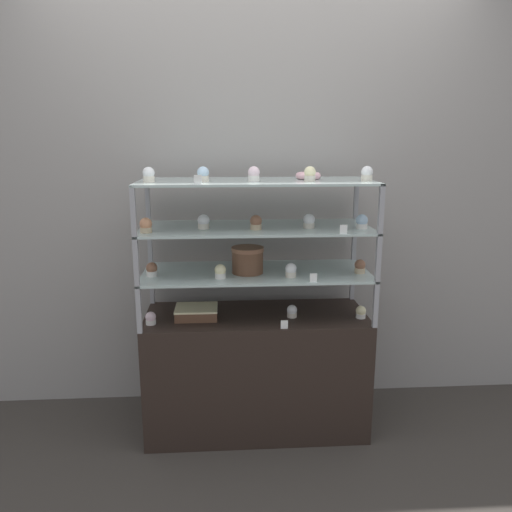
% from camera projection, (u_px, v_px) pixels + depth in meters
% --- Properties ---
extents(ground_plane, '(20.00, 20.00, 0.00)m').
position_uv_depth(ground_plane, '(256.00, 424.00, 2.86)').
color(ground_plane, '#38332D').
extents(back_wall, '(8.00, 0.05, 2.60)m').
position_uv_depth(back_wall, '(252.00, 190.00, 2.94)').
color(back_wall, gray).
rests_on(back_wall, ground_plane).
extents(display_base, '(1.20, 0.48, 0.67)m').
position_uv_depth(display_base, '(256.00, 371.00, 2.79)').
color(display_base, black).
rests_on(display_base, ground_plane).
extents(display_riser_lower, '(1.20, 0.48, 0.24)m').
position_uv_depth(display_riser_lower, '(256.00, 274.00, 2.66)').
color(display_riser_lower, '#99999E').
rests_on(display_riser_lower, display_base).
extents(display_riser_middle, '(1.20, 0.48, 0.24)m').
position_uv_depth(display_riser_middle, '(256.00, 230.00, 2.60)').
color(display_riser_middle, '#99999E').
rests_on(display_riser_middle, display_riser_lower).
extents(display_riser_upper, '(1.20, 0.48, 0.24)m').
position_uv_depth(display_riser_upper, '(256.00, 183.00, 2.55)').
color(display_riser_upper, '#99999E').
rests_on(display_riser_upper, display_riser_middle).
extents(layer_cake_centerpiece, '(0.17, 0.17, 0.14)m').
position_uv_depth(layer_cake_centerpiece, '(248.00, 260.00, 2.61)').
color(layer_cake_centerpiece, brown).
rests_on(layer_cake_centerpiece, display_riser_lower).
extents(sheet_cake_frosted, '(0.22, 0.18, 0.06)m').
position_uv_depth(sheet_cake_frosted, '(196.00, 312.00, 2.66)').
color(sheet_cake_frosted, brown).
rests_on(sheet_cake_frosted, display_base).
extents(cupcake_0, '(0.05, 0.05, 0.07)m').
position_uv_depth(cupcake_0, '(151.00, 318.00, 2.56)').
color(cupcake_0, white).
rests_on(cupcake_0, display_base).
extents(cupcake_1, '(0.05, 0.05, 0.07)m').
position_uv_depth(cupcake_1, '(292.00, 311.00, 2.66)').
color(cupcake_1, beige).
rests_on(cupcake_1, display_base).
extents(cupcake_2, '(0.05, 0.05, 0.07)m').
position_uv_depth(cupcake_2, '(361.00, 312.00, 2.65)').
color(cupcake_2, white).
rests_on(cupcake_2, display_base).
extents(price_tag_0, '(0.04, 0.00, 0.04)m').
position_uv_depth(price_tag_0, '(284.00, 325.00, 2.50)').
color(price_tag_0, white).
rests_on(price_tag_0, display_base).
extents(cupcake_3, '(0.06, 0.06, 0.07)m').
position_uv_depth(cupcake_3, '(152.00, 270.00, 2.55)').
color(cupcake_3, white).
rests_on(cupcake_3, display_riser_lower).
extents(cupcake_4, '(0.06, 0.06, 0.07)m').
position_uv_depth(cupcake_4, '(220.00, 272.00, 2.52)').
color(cupcake_4, white).
rests_on(cupcake_4, display_riser_lower).
extents(cupcake_5, '(0.06, 0.06, 0.07)m').
position_uv_depth(cupcake_5, '(291.00, 270.00, 2.54)').
color(cupcake_5, beige).
rests_on(cupcake_5, display_riser_lower).
extents(cupcake_6, '(0.06, 0.06, 0.07)m').
position_uv_depth(cupcake_6, '(360.00, 267.00, 2.62)').
color(cupcake_6, '#CCB28C').
rests_on(cupcake_6, display_riser_lower).
extents(price_tag_1, '(0.04, 0.00, 0.04)m').
position_uv_depth(price_tag_1, '(313.00, 278.00, 2.45)').
color(price_tag_1, white).
rests_on(price_tag_1, display_riser_lower).
extents(cupcake_7, '(0.06, 0.06, 0.07)m').
position_uv_depth(cupcake_7, '(146.00, 225.00, 2.43)').
color(cupcake_7, '#CCB28C').
rests_on(cupcake_7, display_riser_middle).
extents(cupcake_8, '(0.06, 0.06, 0.07)m').
position_uv_depth(cupcake_8, '(204.00, 222.00, 2.54)').
color(cupcake_8, beige).
rests_on(cupcake_8, display_riser_middle).
extents(cupcake_9, '(0.06, 0.06, 0.07)m').
position_uv_depth(cupcake_9, '(256.00, 223.00, 2.52)').
color(cupcake_9, '#CCB28C').
rests_on(cupcake_9, display_riser_middle).
extents(cupcake_10, '(0.06, 0.06, 0.07)m').
position_uv_depth(cupcake_10, '(309.00, 221.00, 2.56)').
color(cupcake_10, beige).
rests_on(cupcake_10, display_riser_middle).
extents(cupcake_11, '(0.06, 0.06, 0.07)m').
position_uv_depth(cupcake_11, '(362.00, 222.00, 2.54)').
color(cupcake_11, white).
rests_on(cupcake_11, display_riser_middle).
extents(price_tag_2, '(0.04, 0.00, 0.04)m').
position_uv_depth(price_tag_2, '(344.00, 229.00, 2.41)').
color(price_tag_2, white).
rests_on(price_tag_2, display_riser_middle).
extents(cupcake_12, '(0.06, 0.06, 0.07)m').
position_uv_depth(cupcake_12, '(149.00, 175.00, 2.42)').
color(cupcake_12, beige).
rests_on(cupcake_12, display_riser_upper).
extents(cupcake_13, '(0.06, 0.06, 0.07)m').
position_uv_depth(cupcake_13, '(203.00, 174.00, 2.45)').
color(cupcake_13, beige).
rests_on(cupcake_13, display_riser_upper).
extents(cupcake_14, '(0.06, 0.06, 0.07)m').
position_uv_depth(cupcake_14, '(254.00, 174.00, 2.47)').
color(cupcake_14, white).
rests_on(cupcake_14, display_riser_upper).
extents(cupcake_15, '(0.06, 0.06, 0.07)m').
position_uv_depth(cupcake_15, '(310.00, 174.00, 2.47)').
color(cupcake_15, beige).
rests_on(cupcake_15, display_riser_upper).
extents(cupcake_16, '(0.06, 0.06, 0.07)m').
position_uv_depth(cupcake_16, '(367.00, 174.00, 2.49)').
color(cupcake_16, beige).
rests_on(cupcake_16, display_riser_upper).
extents(price_tag_3, '(0.04, 0.00, 0.04)m').
position_uv_depth(price_tag_3, '(198.00, 180.00, 2.31)').
color(price_tag_3, white).
rests_on(price_tag_3, display_riser_upper).
extents(donut_glazed, '(0.13, 0.13, 0.04)m').
position_uv_depth(donut_glazed, '(308.00, 176.00, 2.62)').
color(donut_glazed, '#EFB2BC').
rests_on(donut_glazed, display_riser_upper).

